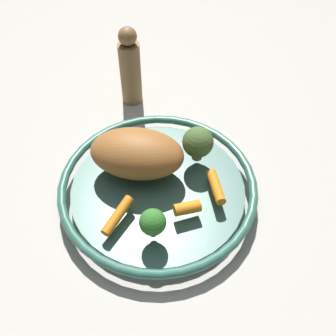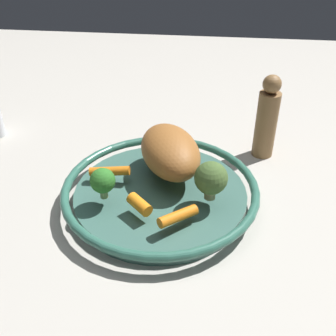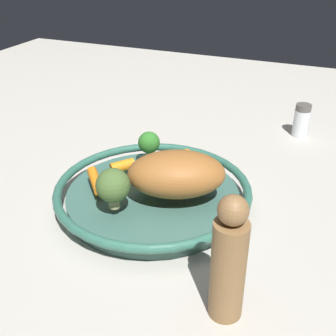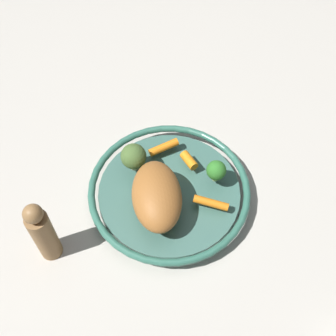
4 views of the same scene
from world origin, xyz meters
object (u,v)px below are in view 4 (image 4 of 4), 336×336
at_px(baby_carrot_back, 164,147).
at_px(broccoli_floret_large, 134,157).
at_px(roast_chicken_piece, 157,196).
at_px(baby_carrot_center, 211,203).
at_px(pepper_mill, 43,233).
at_px(baby_carrot_right, 189,160).
at_px(broccoli_floret_small, 216,170).
at_px(serving_bowl, 169,192).

distance_m(baby_carrot_back, broccoli_floret_large, 0.08).
height_order(roast_chicken_piece, broccoli_floret_large, roast_chicken_piece).
bearing_deg(baby_carrot_back, baby_carrot_center, 141.00).
xyz_separation_m(roast_chicken_piece, broccoli_floret_large, (0.07, -0.07, 0.00)).
bearing_deg(pepper_mill, baby_carrot_right, -129.88).
bearing_deg(baby_carrot_back, baby_carrot_right, 162.90).
bearing_deg(roast_chicken_piece, broccoli_floret_small, -136.14).
distance_m(baby_carrot_right, pepper_mill, 0.32).
bearing_deg(serving_bowl, pepper_mill, 44.21).
bearing_deg(serving_bowl, baby_carrot_back, -66.54).
height_order(serving_bowl, roast_chicken_piece, roast_chicken_piece).
bearing_deg(baby_carrot_right, serving_bowl, 71.63).
relative_size(baby_carrot_back, broccoli_floret_large, 1.01).
xyz_separation_m(baby_carrot_right, pepper_mill, (0.21, 0.25, 0.03)).
relative_size(baby_carrot_center, baby_carrot_back, 1.07).
distance_m(serving_bowl, baby_carrot_back, 0.10).
height_order(baby_carrot_right, baby_carrot_back, baby_carrot_right).
xyz_separation_m(roast_chicken_piece, baby_carrot_center, (-0.10, -0.03, -0.03)).
xyz_separation_m(baby_carrot_right, broccoli_floret_small, (-0.06, 0.02, 0.02)).
relative_size(serving_bowl, baby_carrot_back, 5.08).
relative_size(baby_carrot_back, broccoli_floret_small, 1.24).
bearing_deg(baby_carrot_back, pepper_mill, 61.21).
bearing_deg(broccoli_floret_small, broccoli_floret_large, 6.14).
bearing_deg(roast_chicken_piece, baby_carrot_center, -163.12).
relative_size(baby_carrot_right, baby_carrot_back, 0.64).
relative_size(baby_carrot_back, pepper_mill, 0.39).
height_order(baby_carrot_back, broccoli_floret_large, broccoli_floret_large).
relative_size(baby_carrot_center, pepper_mill, 0.41).
height_order(roast_chicken_piece, pepper_mill, pepper_mill).
relative_size(serving_bowl, broccoli_floret_small, 6.31).
height_order(broccoli_floret_large, pepper_mill, pepper_mill).
bearing_deg(roast_chicken_piece, baby_carrot_right, -106.49).
bearing_deg(broccoli_floret_large, pepper_mill, 63.86).
distance_m(roast_chicken_piece, baby_carrot_back, 0.14).
xyz_separation_m(broccoli_floret_large, pepper_mill, (0.10, 0.21, 0.00)).
distance_m(roast_chicken_piece, broccoli_floret_large, 0.10).
bearing_deg(broccoli_floret_large, roast_chicken_piece, 134.22).
bearing_deg(serving_bowl, baby_carrot_right, -108.37).
distance_m(baby_carrot_back, pepper_mill, 0.30).
xyz_separation_m(baby_carrot_center, broccoli_floret_small, (0.01, -0.06, 0.02)).
xyz_separation_m(baby_carrot_center, pepper_mill, (0.27, 0.16, 0.03)).
bearing_deg(broccoli_floret_large, baby_carrot_center, 165.97).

